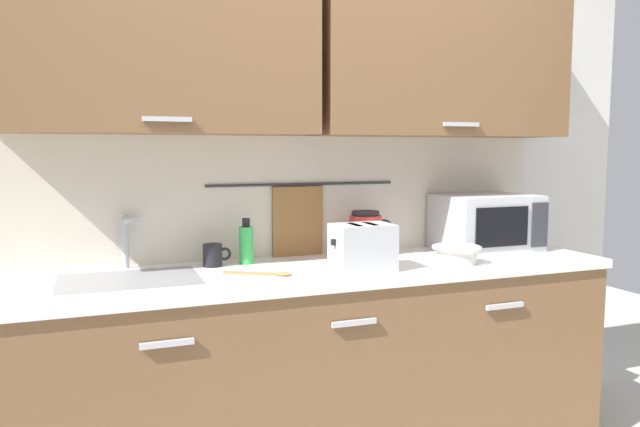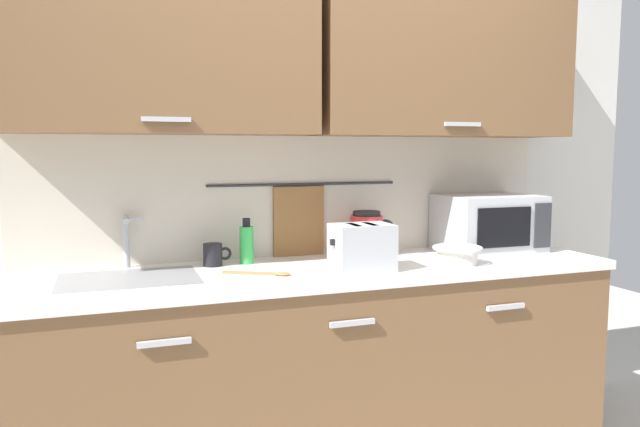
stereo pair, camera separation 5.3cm
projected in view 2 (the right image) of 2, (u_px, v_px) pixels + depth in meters
counter_unit at (322, 368)px, 2.57m from camera, size 2.53×0.64×0.90m
back_wall_assembly at (306, 120)px, 2.68m from camera, size 3.70×0.41×2.50m
sink_faucet at (127, 234)px, 2.46m from camera, size 0.09×0.17×0.22m
microwave at (488, 223)px, 2.91m from camera, size 0.46×0.35×0.27m
electric_kettle at (367, 234)px, 2.76m from camera, size 0.23×0.16×0.21m
dish_soap_bottle at (247, 244)px, 2.58m from camera, size 0.06×0.06×0.20m
mug_near_sink at (213, 255)px, 2.52m from camera, size 0.12×0.08×0.09m
mixing_bowl at (457, 254)px, 2.57m from camera, size 0.21×0.21×0.08m
toaster at (362, 247)px, 2.42m from camera, size 0.26×0.17×0.19m
wooden_spoon at (265, 273)px, 2.34m from camera, size 0.25×0.16×0.01m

